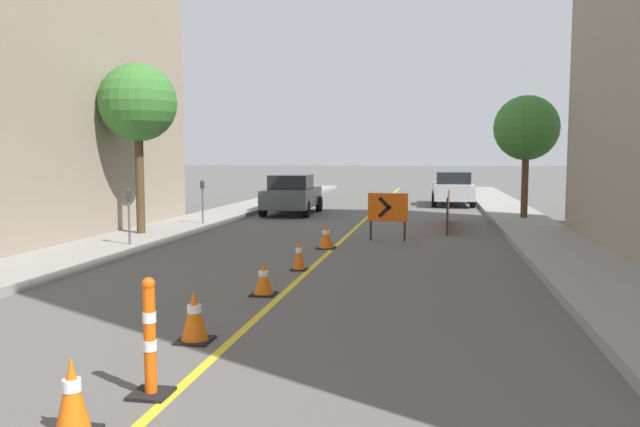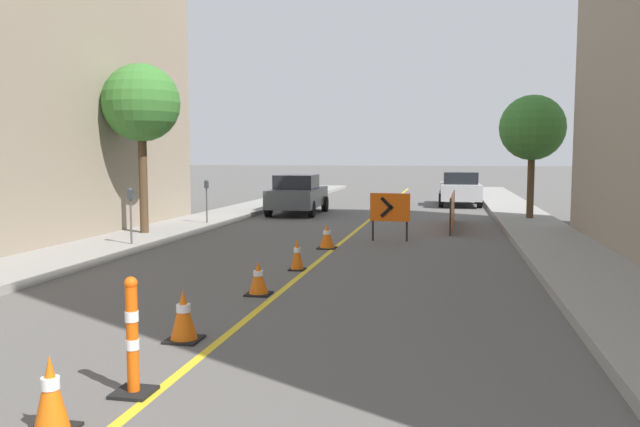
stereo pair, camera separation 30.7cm
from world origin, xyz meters
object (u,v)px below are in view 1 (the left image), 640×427
Objects in this scene: traffic_cone_fourth at (263,278)px; delineator_post_front at (150,345)px; parked_car_curb_mid at (453,188)px; street_tree_right_near at (526,128)px; traffic_cone_third at (194,316)px; traffic_cone_farthest at (326,236)px; arrow_barricade_primary at (388,209)px; traffic_cone_second at (72,396)px; parked_car_curb_near at (292,194)px; traffic_cone_fifth at (299,255)px; street_tree_left_near at (138,104)px; parking_meter_near_curb at (129,205)px; parking_meter_far_curb at (202,193)px.

traffic_cone_fourth is 0.49× the size of delineator_post_front.
parked_car_curb_mid reaches higher than delineator_post_front.
delineator_post_front is 18.51m from street_tree_right_near.
traffic_cone_third is 8.14m from traffic_cone_farthest.
arrow_barricade_primary reaches higher than delineator_post_front.
traffic_cone_farthest is at bearing -126.16° from arrow_barricade_primary.
arrow_barricade_primary is at bearing 82.22° from traffic_cone_second.
traffic_cone_fourth is at bearing -81.19° from parked_car_curb_near.
traffic_cone_fifth is at bearing -103.33° from arrow_barricade_primary.
arrow_barricade_primary is at bearing 7.03° from street_tree_left_near.
parked_car_curb_near is at bearing 101.08° from traffic_cone_fourth.
traffic_cone_fifth is 0.47× the size of parking_meter_near_curb.
traffic_cone_second is 0.57× the size of delineator_post_front.
parked_car_curb_mid reaches higher than traffic_cone_farthest.
traffic_cone_third is 5.08m from traffic_cone_fifth.
parked_car_curb_near is 1.01× the size of parked_car_curb_mid.
street_tree_right_near is at bearing 71.54° from traffic_cone_second.
traffic_cone_fifth is 6.85m from delineator_post_front.
traffic_cone_fourth is 0.41× the size of parking_meter_far_curb.
parking_meter_far_curb is 0.30× the size of street_tree_left_near.
traffic_cone_second is 12.66m from arrow_barricade_primary.
delineator_post_front is 9.79m from parking_meter_near_curb.
traffic_cone_fourth is 0.89× the size of traffic_cone_farthest.
traffic_cone_third is at bearing -92.73° from traffic_cone_fifth.
street_tree_right_near is (4.39, 5.73, 2.40)m from arrow_barricade_primary.
traffic_cone_fourth is at bearing -101.52° from parked_car_curb_mid.
traffic_cone_fifth is 12.44m from parked_car_curb_near.
arrow_barricade_primary is at bearing 82.88° from delineator_post_front.
street_tree_left_near is at bearing 144.17° from traffic_cone_fifth.
parking_meter_near_curb is (-6.11, -3.03, 0.25)m from arrow_barricade_primary.
traffic_cone_third is 0.57× the size of delineator_post_front.
traffic_cone_fifth is 0.46× the size of parking_meter_far_curb.
parked_car_curb_near is 5.67m from parking_meter_far_curb.
street_tree_left_near is (-6.89, -0.85, 2.89)m from arrow_barricade_primary.
parking_meter_near_curb is 0.99× the size of parking_meter_far_curb.
parked_car_curb_mid reaches higher than traffic_cone_third.
street_tree_right_near is at bearing 68.65° from traffic_cone_third.
parking_meter_far_curb is at bearing 166.26° from arrow_barricade_primary.
parking_meter_far_curb is at bearing -127.68° from parked_car_curb_mid.
street_tree_left_near reaches higher than traffic_cone_third.
street_tree_right_near is at bearing 39.84° from parking_meter_near_curb.
arrow_barricade_primary is at bearing -127.42° from street_tree_right_near.
delineator_post_front reaches higher than traffic_cone_third.
arrow_barricade_primary is at bearing -61.31° from parked_car_curb_near.
parking_meter_far_curb is (-4.68, 3.63, 0.84)m from traffic_cone_farthest.
street_tree_left_near is (-9.00, -13.89, 2.99)m from parked_car_curb_mid.
traffic_cone_fourth is at bearing 88.37° from traffic_cone_second.
traffic_cone_third is 2.72m from traffic_cone_fourth.
traffic_cone_fourth is at bearing 86.95° from traffic_cone_third.
street_tree_right_near is at bearing 65.19° from traffic_cone_fourth.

